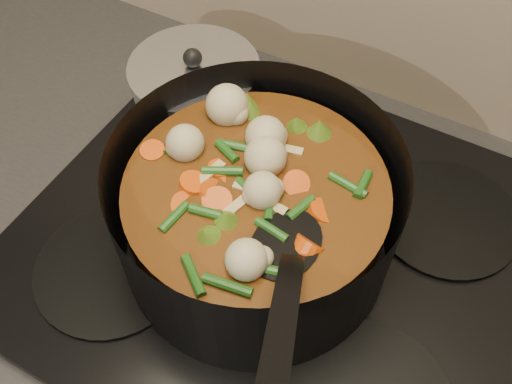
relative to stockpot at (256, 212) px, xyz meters
The scene contains 4 objects.
counter 0.55m from the stockpot, 36.72° to the left, with size 2.64×0.64×0.91m.
stovetop 0.09m from the stockpot, 36.72° to the left, with size 0.62×0.54×0.03m.
stockpot is the anchor object (origin of this frame).
saucepan 0.21m from the stockpot, 141.04° to the left, with size 0.17×0.17×0.14m.
Camera 1 is at (0.15, 1.60, 1.52)m, focal length 40.00 mm.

